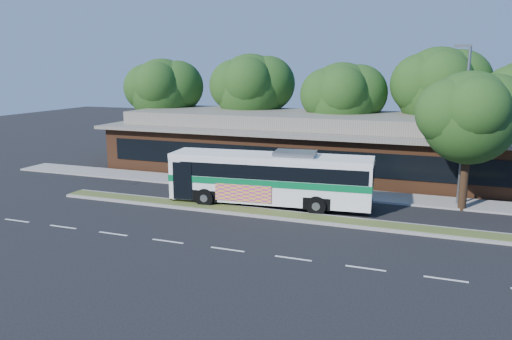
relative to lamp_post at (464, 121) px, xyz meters
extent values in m
plane|color=black|center=(-9.56, -6.00, -4.90)|extent=(120.00, 120.00, 0.00)
cube|color=#505D27|center=(-9.56, -5.40, -4.83)|extent=(26.00, 1.10, 0.15)
cube|color=gray|center=(-9.56, 0.40, -4.84)|extent=(44.00, 2.60, 0.12)
cube|color=black|center=(-27.56, 4.00, -4.90)|extent=(14.00, 12.00, 0.01)
cube|color=brown|center=(-9.56, 7.00, -3.30)|extent=(32.00, 10.00, 3.20)
cube|color=#6A6559|center=(-9.56, 7.00, -1.58)|extent=(33.20, 11.20, 0.24)
cube|color=#6A6559|center=(-9.56, 7.00, -0.95)|extent=(30.00, 8.00, 1.00)
cube|color=black|center=(-9.56, 1.97, -3.20)|extent=(30.00, 0.06, 1.60)
cylinder|color=slate|center=(0.04, 0.00, -0.40)|extent=(0.16, 0.16, 9.00)
cube|color=slate|center=(-0.36, 0.00, 4.10)|extent=(0.90, 0.18, 0.14)
cylinder|color=black|center=(-24.56, 9.00, -2.91)|extent=(0.44, 0.44, 3.99)
sphere|color=#1F3E14|center=(-24.56, 9.00, 0.83)|extent=(5.80, 5.80, 5.80)
sphere|color=#1F3E14|center=(-23.26, 9.43, 1.29)|extent=(4.52, 4.52, 4.52)
cylinder|color=black|center=(-16.56, 10.00, -2.80)|extent=(0.44, 0.44, 4.20)
sphere|color=#1F3E14|center=(-16.56, 10.00, 1.10)|extent=(6.00, 6.00, 6.00)
sphere|color=#1F3E14|center=(-15.21, 10.45, 1.58)|extent=(4.68, 4.68, 4.68)
cylinder|color=black|center=(-8.56, 9.00, -3.01)|extent=(0.44, 0.44, 3.78)
sphere|color=#1F3E14|center=(-8.56, 9.00, 0.56)|extent=(5.60, 5.60, 5.60)
sphere|color=#1F3E14|center=(-7.30, 9.42, 1.00)|extent=(4.37, 4.37, 4.37)
cylinder|color=black|center=(-1.56, 10.00, -2.70)|extent=(0.44, 0.44, 4.41)
sphere|color=#1F3E14|center=(-1.56, 10.00, 1.37)|extent=(6.20, 6.20, 6.20)
sphere|color=#1F3E14|center=(-0.17, 10.46, 1.86)|extent=(4.84, 4.84, 4.84)
cube|color=white|center=(-10.13, -3.60, -3.25)|extent=(11.69, 3.48, 2.65)
cube|color=black|center=(-9.85, -3.57, -2.72)|extent=(10.77, 3.44, 0.79)
cube|color=white|center=(-10.13, -3.60, -2.04)|extent=(11.71, 3.50, 0.25)
cube|color=#046D37|center=(-10.13, -3.60, -3.33)|extent=(11.75, 3.54, 0.36)
cube|color=black|center=(-15.89, -4.12, -2.94)|extent=(0.25, 2.15, 1.64)
cube|color=black|center=(-4.38, -3.08, -2.63)|extent=(0.24, 2.00, 1.06)
cube|color=#BE388D|center=(-11.26, -4.96, -3.94)|extent=(3.25, 0.34, 0.96)
cube|color=slate|center=(-8.70, -3.47, -1.79)|extent=(2.43, 1.74, 0.29)
cylinder|color=black|center=(-13.56, -5.12, -4.38)|extent=(1.08, 0.44, 1.06)
cylinder|color=black|center=(-13.78, -2.72, -4.38)|extent=(1.08, 0.44, 1.06)
cylinder|color=black|center=(-7.16, -4.54, -4.38)|extent=(1.08, 0.44, 1.06)
cylinder|color=black|center=(-7.38, -2.14, -4.38)|extent=(1.08, 0.44, 1.06)
imported|color=#B3B7BA|center=(-21.07, 3.58, -4.28)|extent=(4.49, 2.34, 1.24)
cylinder|color=black|center=(0.26, -0.70, -3.08)|extent=(0.44, 0.44, 3.65)
sphere|color=#1F3E14|center=(0.26, -0.70, 0.26)|extent=(5.05, 5.05, 5.05)
sphere|color=#1F3E14|center=(1.39, -0.32, 0.67)|extent=(3.94, 3.94, 3.94)
camera|label=1|loc=(-1.13, -30.00, 2.95)|focal=35.00mm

